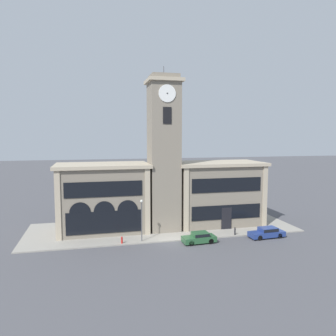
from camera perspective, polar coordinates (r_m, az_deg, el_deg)
ground_plane at (r=42.54m, az=0.90°, el=-12.71°), size 300.00×300.00×0.00m
sidewalk_kerb at (r=48.31m, az=-0.94°, el=-10.36°), size 37.93×12.45×0.15m
clock_tower at (r=45.67m, az=-0.73°, el=2.48°), size 4.77×4.77×22.82m
town_hall_left_wing at (r=46.81m, az=-11.25°, el=-5.06°), size 12.82×7.82×9.52m
town_hall_right_wing at (r=50.36m, az=8.58°, el=-4.29°), size 13.33×7.82×9.46m
parked_car_near at (r=42.03m, az=5.48°, el=-11.94°), size 4.27×1.98×1.36m
parked_car_mid at (r=45.82m, az=16.87°, el=-10.67°), size 4.86×1.99×1.37m
street_lamp at (r=41.44m, az=-4.62°, el=-7.95°), size 0.36×0.36×5.29m
bollard at (r=45.51m, az=11.58°, el=-10.71°), size 0.18×0.18×1.06m
fire_hydrant at (r=41.71m, az=-8.03°, el=-12.32°), size 0.22×0.22×0.87m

